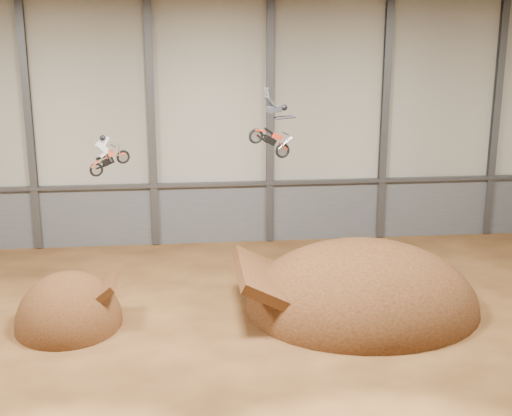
# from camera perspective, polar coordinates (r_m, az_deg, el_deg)

# --- Properties ---
(floor) EXTENTS (40.00, 40.00, 0.00)m
(floor) POSITION_cam_1_polar(r_m,az_deg,el_deg) (28.46, -2.08, -12.13)
(floor) COLOR #4C2C14
(floor) RESTS_ON ground
(back_wall) EXTENTS (40.00, 0.10, 14.00)m
(back_wall) POSITION_cam_1_polar(r_m,az_deg,el_deg) (40.67, -3.61, 6.72)
(back_wall) COLOR #ADAA99
(back_wall) RESTS_ON ground
(lower_band_back) EXTENTS (39.80, 0.18, 3.50)m
(lower_band_back) POSITION_cam_1_polar(r_m,az_deg,el_deg) (41.70, -3.49, -0.44)
(lower_band_back) COLOR #5A5D62
(lower_band_back) RESTS_ON ground
(steel_rail) EXTENTS (39.80, 0.35, 0.20)m
(steel_rail) POSITION_cam_1_polar(r_m,az_deg,el_deg) (41.09, -3.52, 1.91)
(steel_rail) COLOR #47494F
(steel_rail) RESTS_ON lower_band_back
(steel_column_1) EXTENTS (0.40, 0.36, 13.90)m
(steel_column_1) POSITION_cam_1_polar(r_m,az_deg,el_deg) (41.31, -17.68, 6.16)
(steel_column_1) COLOR #47494F
(steel_column_1) RESTS_ON ground
(steel_column_2) EXTENTS (0.40, 0.36, 13.90)m
(steel_column_2) POSITION_cam_1_polar(r_m,az_deg,el_deg) (40.48, -8.35, 6.55)
(steel_column_2) COLOR #47494F
(steel_column_2) RESTS_ON ground
(steel_column_3) EXTENTS (0.40, 0.36, 13.90)m
(steel_column_3) POSITION_cam_1_polar(r_m,az_deg,el_deg) (40.73, 1.12, 6.77)
(steel_column_3) COLOR #47494F
(steel_column_3) RESTS_ON ground
(steel_column_4) EXTENTS (0.40, 0.36, 13.90)m
(steel_column_4) POSITION_cam_1_polar(r_m,az_deg,el_deg) (42.06, 10.24, 6.80)
(steel_column_4) COLOR #47494F
(steel_column_4) RESTS_ON ground
(steel_column_5) EXTENTS (0.40, 0.36, 13.90)m
(steel_column_5) POSITION_cam_1_polar(r_m,az_deg,el_deg) (44.36, 18.60, 6.69)
(steel_column_5) COLOR #47494F
(steel_column_5) RESTS_ON ground
(takeoff_ramp) EXTENTS (4.60, 5.30, 4.60)m
(takeoff_ramp) POSITION_cam_1_polar(r_m,az_deg,el_deg) (32.52, -14.69, -8.97)
(takeoff_ramp) COLOR #391E0E
(takeoff_ramp) RESTS_ON ground
(landing_ramp) EXTENTS (10.70, 9.46, 6.17)m
(landing_ramp) POSITION_cam_1_polar(r_m,az_deg,el_deg) (33.40, 8.44, -7.94)
(landing_ramp) COLOR #391E0E
(landing_ramp) RESTS_ON ground
(fmx_rider_a) EXTENTS (2.52, 1.62, 2.32)m
(fmx_rider_a) POSITION_cam_1_polar(r_m,az_deg,el_deg) (32.45, -11.49, 4.56)
(fmx_rider_a) COLOR #E74622
(fmx_rider_b) EXTENTS (3.63, 1.62, 3.40)m
(fmx_rider_b) POSITION_cam_1_polar(r_m,az_deg,el_deg) (30.53, 0.80, 6.83)
(fmx_rider_b) COLOR #AD2915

